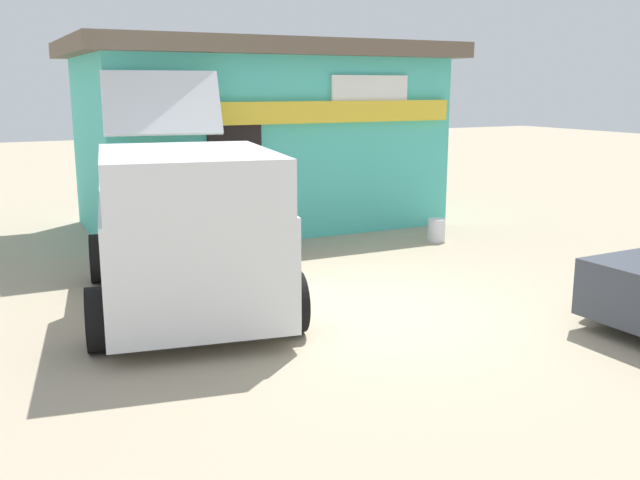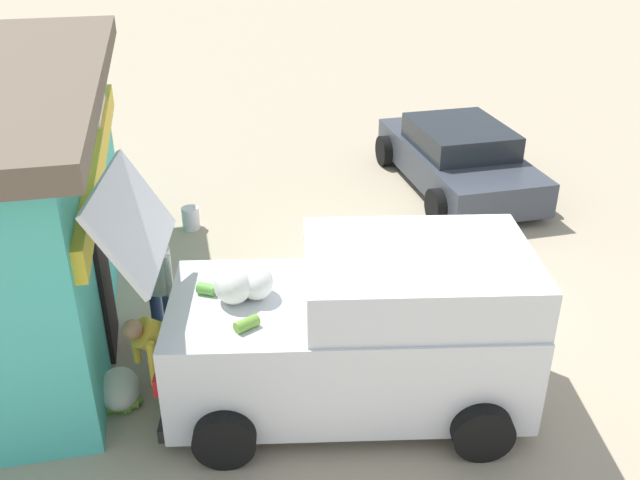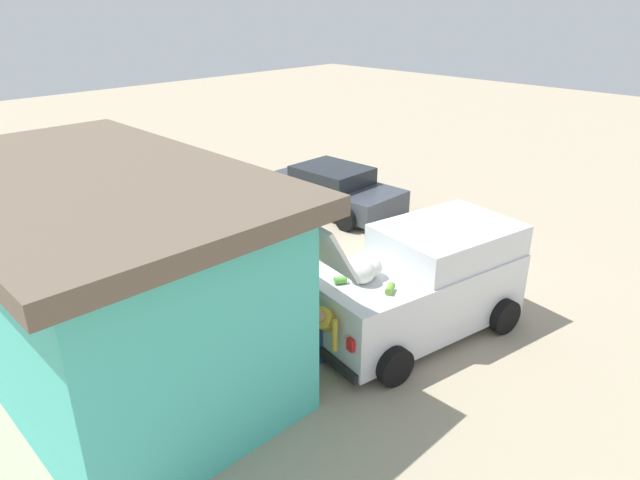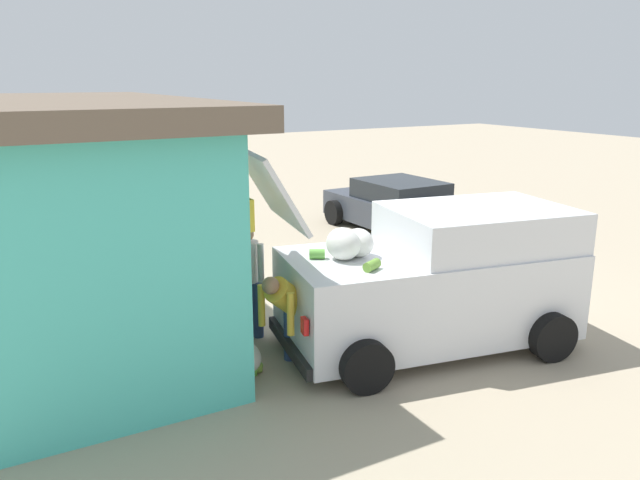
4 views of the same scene
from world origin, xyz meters
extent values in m
plane|color=tan|center=(0.00, 0.00, 0.00)|extent=(60.00, 60.00, 0.00)
cube|color=#4CC6B7|center=(0.75, 5.75, 1.54)|extent=(6.25, 3.44, 3.09)
cube|color=yellow|center=(0.74, 4.00, 2.16)|extent=(5.91, 0.17, 0.36)
cube|color=black|center=(-0.38, 4.04, 1.00)|extent=(0.90, 0.07, 2.00)
cube|color=white|center=(2.11, 4.01, 2.47)|extent=(1.50, 0.07, 0.60)
cube|color=brown|center=(0.75, 5.75, 3.22)|extent=(6.82, 4.01, 0.28)
cube|color=silver|center=(-2.06, 1.35, 0.77)|extent=(2.53, 4.18, 1.17)
cube|color=silver|center=(-2.19, 0.62, 1.63)|extent=(2.18, 2.70, 0.56)
cube|color=black|center=(-2.40, -0.53, 1.60)|extent=(1.56, 0.36, 0.43)
cube|color=silver|center=(-1.66, 3.52, 2.35)|extent=(1.74, 0.85, 0.91)
ellipsoid|color=silver|center=(-1.81, 2.57, 1.56)|extent=(0.50, 0.42, 0.42)
ellipsoid|color=silver|center=(-1.79, 2.32, 1.54)|extent=(0.45, 0.38, 0.38)
cylinder|color=#66A23B|center=(-1.70, 2.34, 1.41)|extent=(0.14, 0.25, 0.12)
cylinder|color=#6BA037|center=(-2.38, 2.50, 1.41)|extent=(0.23, 0.29, 0.12)
cylinder|color=#67B546|center=(-1.62, 2.84, 1.42)|extent=(0.21, 0.24, 0.13)
cylinder|color=#6EB543|center=(-1.75, 2.42, 1.41)|extent=(0.12, 0.28, 0.11)
cube|color=black|center=(-1.70, 3.31, 0.26)|extent=(1.74, 0.40, 0.16)
cube|color=red|center=(-2.41, 3.45, 0.82)|extent=(0.15, 0.08, 0.20)
cube|color=red|center=(-0.99, 3.19, 0.82)|extent=(0.15, 0.08, 0.20)
cylinder|color=black|center=(-3.28, 0.22, 0.33)|extent=(0.33, 0.68, 0.65)
cylinder|color=black|center=(-1.32, -0.14, 0.33)|extent=(0.33, 0.68, 0.65)
cylinder|color=black|center=(-2.80, 2.83, 0.33)|extent=(0.33, 0.68, 0.65)
cylinder|color=black|center=(-0.84, 2.48, 0.33)|extent=(0.33, 0.68, 0.65)
cylinder|color=black|center=(2.07, -1.34, 0.31)|extent=(0.63, 0.23, 0.62)
cylinder|color=navy|center=(-0.67, 3.29, 0.41)|extent=(0.15, 0.15, 0.82)
cylinder|color=navy|center=(-0.38, 3.46, 0.41)|extent=(0.15, 0.15, 0.82)
cylinder|color=silver|center=(-0.53, 3.37, 1.11)|extent=(0.47, 0.47, 0.58)
sphere|color=#8C6647|center=(-0.53, 3.37, 1.51)|extent=(0.22, 0.22, 0.22)
cylinder|color=gold|center=(-0.53, 3.37, 1.64)|extent=(0.24, 0.24, 0.05)
cylinder|color=silver|center=(-0.74, 3.25, 1.12)|extent=(0.09, 0.09, 0.55)
cylinder|color=silver|center=(-0.32, 3.50, 1.12)|extent=(0.09, 0.09, 0.55)
cylinder|color=navy|center=(-1.88, 3.10, 0.40)|extent=(0.15, 0.15, 0.80)
cylinder|color=navy|center=(-1.56, 3.23, 0.40)|extent=(0.15, 0.15, 0.80)
cylinder|color=gold|center=(-1.80, 3.37, 0.97)|extent=(0.56, 0.73, 0.62)
sphere|color=#8C6647|center=(-1.92, 3.65, 1.21)|extent=(0.22, 0.22, 0.22)
cylinder|color=gold|center=(-2.11, 3.48, 0.88)|extent=(0.09, 0.09, 0.54)
cylinder|color=gold|center=(-1.67, 3.67, 0.88)|extent=(0.09, 0.09, 0.54)
ellipsoid|color=silver|center=(-1.59, 3.93, 0.20)|extent=(0.63, 0.49, 0.41)
cylinder|color=#679938|center=(-1.72, 3.81, 0.06)|extent=(0.26, 0.28, 0.12)
cylinder|color=#60B444|center=(-1.35, 3.91, 0.07)|extent=(0.21, 0.26, 0.14)
cylinder|color=olive|center=(-1.71, 3.84, 0.07)|extent=(0.14, 0.24, 0.14)
cylinder|color=#68A03D|center=(-1.44, 4.05, 0.08)|extent=(0.20, 0.26, 0.15)
cylinder|color=#64A531|center=(-1.75, 3.95, 0.05)|extent=(0.16, 0.31, 0.11)
cylinder|color=silver|center=(2.77, 2.85, 0.19)|extent=(0.30, 0.30, 0.39)
camera|label=1|loc=(-4.37, -6.72, 2.57)|focal=39.80mm
camera|label=2|loc=(-8.26, 3.07, 5.46)|focal=39.38mm
camera|label=3|loc=(-7.17, 8.88, 5.68)|focal=31.69mm
camera|label=4|loc=(-8.36, 6.60, 3.63)|focal=34.78mm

